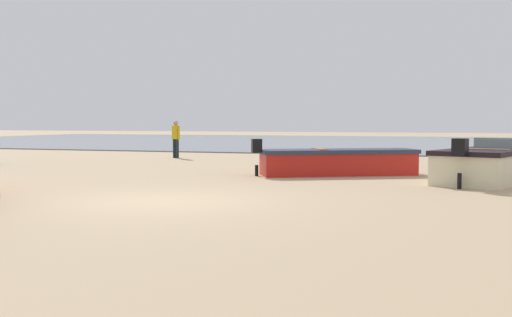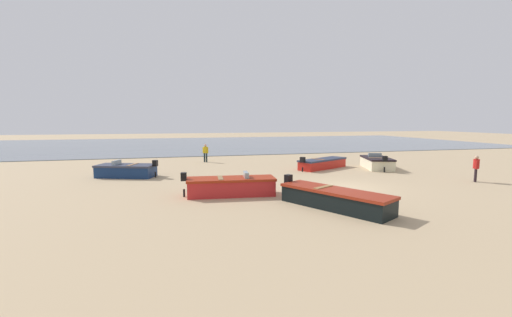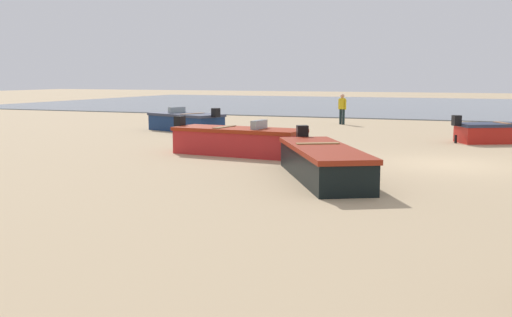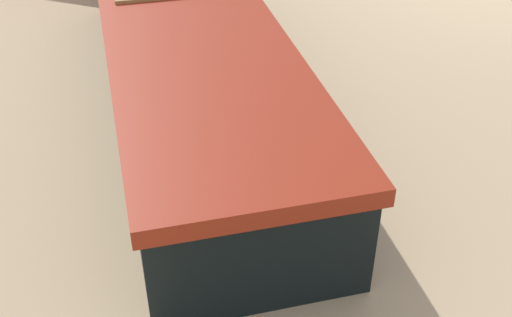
% 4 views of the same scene
% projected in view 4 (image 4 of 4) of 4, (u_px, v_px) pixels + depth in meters
% --- Properties ---
extents(boat_black_1, '(3.65, 5.08, 1.14)m').
position_uv_depth(boat_black_1, '(191.00, 64.00, 5.49)').
color(boat_black_1, black).
rests_on(boat_black_1, ground).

